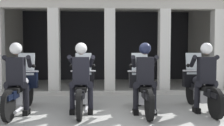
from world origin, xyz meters
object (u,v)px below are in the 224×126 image
motorcycle_far_left (21,90)px  police_officer_center_left (81,72)px  police_officer_far_right (206,71)px  motorcycle_center_right (143,90)px  police_officer_center_right (145,72)px  motorcycle_far_right (200,89)px  motorcycle_center_left (82,89)px  police_officer_far_left (17,72)px

motorcycle_far_left → police_officer_center_left: bearing=-7.7°
police_officer_far_right → motorcycle_center_right: bearing=178.4°
police_officer_center_right → motorcycle_far_right: police_officer_center_right is taller
police_officer_center_left → motorcycle_center_right: size_ratio=0.78×
motorcycle_center_left → motorcycle_center_right: size_ratio=1.00×
motorcycle_center_right → police_officer_center_right: bearing=-82.6°
police_officer_center_right → police_officer_far_left: bearing=-173.7°
motorcycle_center_right → police_officer_center_right: 0.52m
motorcycle_center_left → police_officer_center_left: size_ratio=1.29×
motorcycle_center_left → motorcycle_far_right: bearing=2.6°
police_officer_center_left → motorcycle_far_right: (2.80, 0.26, -0.44)m
motorcycle_far_left → motorcycle_center_right: 2.80m
police_officer_center_left → police_officer_far_left: bearing=-175.6°
police_officer_center_left → police_officer_far_right: bearing=2.6°
motorcycle_far_right → police_officer_far_right: police_officer_far_right is taller
motorcycle_far_left → motorcycle_far_right: same height
police_officer_center_left → motorcycle_center_right: (1.40, 0.18, -0.44)m
motorcycle_far_left → motorcycle_center_right: (2.80, -0.07, 0.00)m
motorcycle_far_left → motorcycle_center_left: bearing=3.8°
motorcycle_center_right → motorcycle_far_right: size_ratio=1.00×
motorcycle_far_right → police_officer_center_left: bearing=-167.8°
motorcycle_center_left → police_officer_center_left: bearing=-87.2°
motorcycle_center_right → motorcycle_far_right: bearing=10.7°
motorcycle_far_left → police_officer_far_right: 4.23m
motorcycle_far_left → police_officer_far_right: (4.20, -0.28, 0.44)m
motorcycle_far_left → motorcycle_center_right: same height
motorcycle_far_left → police_officer_center_left: police_officer_center_left is taller
motorcycle_center_left → motorcycle_center_right: 1.40m
police_officer_far_right → police_officer_center_right: bearing=-170.1°
motorcycle_center_right → police_officer_center_left: bearing=-164.8°
motorcycle_far_left → police_officer_far_left: bearing=-87.8°
motorcycle_center_left → motorcycle_far_left: bearing=-175.6°
motorcycle_center_right → police_officer_far_right: size_ratio=1.29×
motorcycle_center_right → motorcycle_far_right: (1.40, 0.07, 0.00)m
police_officer_far_left → motorcycle_center_left: 1.50m
police_officer_center_left → motorcycle_far_left: bearing=172.9°
police_officer_center_right → motorcycle_far_left: bearing=-179.4°
police_officer_far_left → police_officer_far_right: bearing=2.6°
motorcycle_center_right → motorcycle_far_right: 1.40m
motorcycle_center_left → motorcycle_center_right: (1.40, -0.10, 0.00)m
motorcycle_far_right → police_officer_far_left: bearing=-169.1°
motorcycle_center_left → police_officer_far_right: 2.85m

